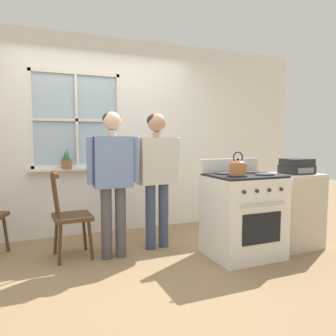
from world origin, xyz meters
The scene contains 10 objects.
ground_plane centered at (0.00, 0.00, 0.00)m, with size 16.00×16.00×0.00m, color #937551.
wall_back centered at (0.02, 1.40, 1.33)m, with size 6.40×0.16×2.70m.
chair_by_window centered at (-0.54, 0.53, 0.45)m, with size 0.42×0.44×0.96m.
person_elderly_left centered at (-0.10, 0.34, 0.97)m, with size 0.56×0.22×1.61m.
person_teen_center centered at (0.46, 0.46, 1.00)m, with size 0.61×0.25×1.62m.
stove centered at (1.25, -0.17, 0.47)m, with size 0.78×0.68×1.08m.
kettle centered at (1.08, -0.30, 1.02)m, with size 0.21×0.17×0.25m.
potted_plant centered at (-0.49, 1.31, 1.02)m, with size 0.13×0.13×0.27m.
side_counter centered at (2.02, -0.14, 0.45)m, with size 0.55×0.50×0.90m.
stereo centered at (2.02, -0.16, 0.99)m, with size 0.34×0.29×0.18m.
Camera 1 is at (-0.92, -3.16, 1.32)m, focal length 35.00 mm.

